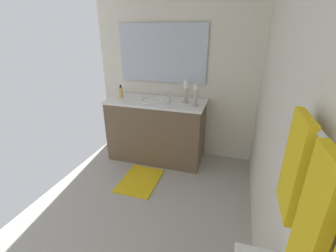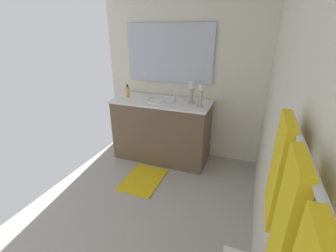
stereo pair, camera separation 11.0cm
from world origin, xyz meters
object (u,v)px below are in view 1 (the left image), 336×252
(vanity_cabinet, at_px, (156,130))
(sink_basin, at_px, (156,103))
(towel_center, at_px, (311,228))
(mirror, at_px, (162,54))
(candle_holder_short, at_px, (186,91))
(towel_near_vanity, at_px, (294,166))
(soap_bottle, at_px, (121,92))
(bath_mat, at_px, (140,180))
(candle_holder_tall, at_px, (196,95))

(vanity_cabinet, relative_size, sink_basin, 3.33)
(sink_basin, xyz_separation_m, towel_center, (2.23, 1.25, 0.42))
(mirror, bearing_deg, vanity_cabinet, -0.01)
(sink_basin, distance_m, mirror, 0.68)
(candle_holder_short, xyz_separation_m, towel_near_vanity, (2.01, 0.85, 0.26))
(mirror, xyz_separation_m, soap_bottle, (0.27, -0.52, -0.51))
(towel_near_vanity, height_order, towel_center, same)
(vanity_cabinet, bearing_deg, candle_holder_short, 95.17)
(candle_holder_short, relative_size, bath_mat, 0.48)
(vanity_cabinet, bearing_deg, candle_holder_tall, 81.94)
(sink_basin, bearing_deg, mirror, -179.80)
(sink_basin, relative_size, candle_holder_tall, 1.48)
(mirror, bearing_deg, bath_mat, 0.00)
(vanity_cabinet, distance_m, candle_holder_short, 0.71)
(mirror, bearing_deg, sink_basin, 0.20)
(mirror, relative_size, towel_near_vanity, 3.24)
(candle_holder_tall, xyz_separation_m, towel_center, (2.16, 0.70, 0.24))
(towel_near_vanity, distance_m, bath_mat, 2.24)
(towel_near_vanity, bearing_deg, candle_holder_short, -157.18)
(vanity_cabinet, height_order, candle_holder_short, candle_holder_short)
(towel_near_vanity, bearing_deg, sink_basin, -147.73)
(sink_basin, relative_size, soap_bottle, 2.23)
(sink_basin, relative_size, candle_holder_short, 1.39)
(candle_holder_short, bearing_deg, bath_mat, -31.31)
(sink_basin, distance_m, towel_center, 2.59)
(soap_bottle, relative_size, bath_mat, 0.30)
(mirror, bearing_deg, candle_holder_short, 58.80)
(sink_basin, height_order, candle_holder_tall, candle_holder_tall)
(mirror, xyz_separation_m, candle_holder_short, (0.24, 0.40, -0.43))
(towel_center, relative_size, bath_mat, 0.75)
(mirror, xyz_separation_m, towel_center, (2.51, 1.25, -0.21))
(candle_holder_short, bearing_deg, towel_center, 20.48)
(candle_holder_short, bearing_deg, soap_bottle, -88.12)
(soap_bottle, height_order, towel_center, towel_center)
(candle_holder_tall, xyz_separation_m, soap_bottle, (-0.08, -1.07, -0.07))
(candle_holder_tall, xyz_separation_m, bath_mat, (0.55, -0.55, -1.00))
(towel_near_vanity, xyz_separation_m, towel_center, (0.26, 0.00, -0.03))
(mirror, distance_m, towel_near_vanity, 2.59)
(mirror, distance_m, soap_bottle, 0.78)
(candle_holder_tall, distance_m, soap_bottle, 1.07)
(candle_holder_short, xyz_separation_m, soap_bottle, (0.03, -0.92, -0.08))
(candle_holder_short, relative_size, soap_bottle, 1.61)
(towel_center, height_order, bath_mat, towel_center)
(bath_mat, bearing_deg, vanity_cabinet, -180.00)
(mirror, distance_m, towel_center, 2.82)
(sink_basin, xyz_separation_m, candle_holder_short, (-0.04, 0.40, 0.19))
(mirror, bearing_deg, towel_center, 26.44)
(candle_holder_short, distance_m, soap_bottle, 0.92)
(vanity_cabinet, xyz_separation_m, candle_holder_tall, (0.08, 0.55, 0.57))
(bath_mat, bearing_deg, towel_center, 37.85)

